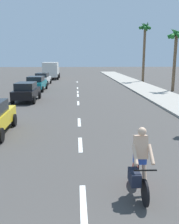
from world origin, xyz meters
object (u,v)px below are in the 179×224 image
at_px(cyclist, 139,165).
at_px(parked_car_teal, 36,83).
at_px(parked_car_black, 26,91).
at_px(palm_tree_far, 176,41).
at_px(palm_tree_distant, 145,36).
at_px(delivery_truck, 51,70).
at_px(parked_car_white, 43,78).

xyz_separation_m(cyclist, parked_car_teal, (-5.97, 21.56, 0.01)).
height_order(cyclist, parked_car_black, cyclist).
relative_size(cyclist, palm_tree_far, 0.27).
distance_m(cyclist, palm_tree_distant, 32.85).
bearing_deg(palm_tree_far, parked_car_teal, 174.97).
bearing_deg(palm_tree_distant, delivery_truck, 157.26).
bearing_deg(palm_tree_far, cyclist, -113.43).
relative_size(parked_car_teal, delivery_truck, 0.68).
distance_m(parked_car_black, palm_tree_far, 16.12).
bearing_deg(parked_car_white, cyclist, -74.71).
relative_size(cyclist, parked_car_teal, 0.42).
bearing_deg(parked_car_black, delivery_truck, 91.75).
bearing_deg(cyclist, delivery_truck, -80.17).
xyz_separation_m(parked_car_black, palm_tree_far, (14.48, 5.56, 4.37)).
xyz_separation_m(parked_car_black, palm_tree_distant, (14.14, 16.52, 5.79)).
xyz_separation_m(palm_tree_far, palm_tree_distant, (-0.34, 10.95, 1.42)).
bearing_deg(delivery_truck, parked_car_black, -90.34).
xyz_separation_m(parked_car_white, palm_tree_distant, (14.54, 3.39, 5.79)).
distance_m(cyclist, delivery_truck, 37.67).
bearing_deg(palm_tree_far, parked_car_white, 153.04).
distance_m(parked_car_white, delivery_truck, 9.40).
distance_m(parked_car_black, parked_car_white, 13.14).
height_order(parked_car_black, palm_tree_far, palm_tree_far).
relative_size(cyclist, parked_car_black, 0.46).
bearing_deg(palm_tree_distant, parked_car_black, -130.56).
xyz_separation_m(cyclist, delivery_truck, (-5.84, 37.20, 0.67)).
height_order(parked_car_teal, palm_tree_far, palm_tree_far).
height_order(cyclist, palm_tree_distant, palm_tree_distant).
relative_size(parked_car_black, delivery_truck, 0.63).
bearing_deg(parked_car_teal, parked_car_black, -86.14).
xyz_separation_m(cyclist, palm_tree_far, (8.78, 20.26, 4.38)).
bearing_deg(cyclist, parked_car_black, -67.90).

